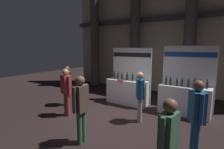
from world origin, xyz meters
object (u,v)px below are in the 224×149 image
exhibitor_booth_0 (128,89)px  visitor_5 (81,104)px  visitor_2 (67,82)px  visitor_1 (140,93)px  visitor_6 (197,112)px  visitor_3 (168,142)px  exhibitor_booth_1 (185,97)px  visitor_0 (66,88)px

exhibitor_booth_0 → visitor_5: size_ratio=1.37×
visitor_2 → visitor_5: visitor_5 is taller
visitor_1 → visitor_5: (-0.64, -2.04, 0.08)m
visitor_5 → visitor_6: visitor_6 is taller
visitor_3 → exhibitor_booth_1: bearing=15.8°
exhibitor_booth_1 → exhibitor_booth_0: bearing=-179.2°
exhibitor_booth_0 → visitor_3: (2.89, -3.95, 0.36)m
visitor_0 → visitor_6: 4.21m
visitor_0 → visitor_5: bearing=165.1°
visitor_1 → visitor_2: visitor_2 is taller
exhibitor_booth_0 → visitor_6: size_ratio=1.36×
visitor_0 → visitor_6: size_ratio=0.96×
visitor_5 → visitor_6: 2.64m
visitor_2 → visitor_6: size_ratio=0.94×
exhibitor_booth_0 → visitor_5: 3.56m
visitor_1 → visitor_3: bearing=-1.0°
visitor_1 → visitor_5: visitor_5 is taller
exhibitor_booth_0 → visitor_6: (3.07, -2.57, 0.43)m
visitor_3 → visitor_1: bearing=41.0°
visitor_6 → exhibitor_booth_0: bearing=-158.7°
visitor_1 → visitor_2: 3.21m
visitor_6 → visitor_0: bearing=-121.1°
exhibitor_booth_0 → visitor_1: 1.94m
exhibitor_booth_0 → visitor_0: size_ratio=1.42×
exhibitor_booth_1 → visitor_0: (-3.45, -2.44, 0.37)m
visitor_1 → visitor_6: visitor_6 is taller
visitor_1 → visitor_3: size_ratio=0.98×
visitor_0 → visitor_3: 4.31m
visitor_0 → visitor_6: visitor_6 is taller
visitor_0 → visitor_2: bearing=-27.5°
visitor_0 → visitor_5: size_ratio=0.97×
exhibitor_booth_0 → visitor_0: 2.69m
visitor_0 → visitor_5: 2.04m
exhibitor_booth_1 → visitor_1: (-1.07, -1.48, 0.33)m
exhibitor_booth_1 → visitor_6: exhibitor_booth_1 is taller
visitor_2 → visitor_3: bearing=-168.0°
visitor_0 → visitor_6: (4.21, -0.17, 0.05)m
exhibitor_booth_0 → visitor_2: 2.55m
visitor_0 → visitor_5: visitor_5 is taller
visitor_1 → visitor_0: bearing=-102.3°
visitor_2 → visitor_3: (4.85, -2.37, -0.01)m
visitor_2 → visitor_5: 3.19m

